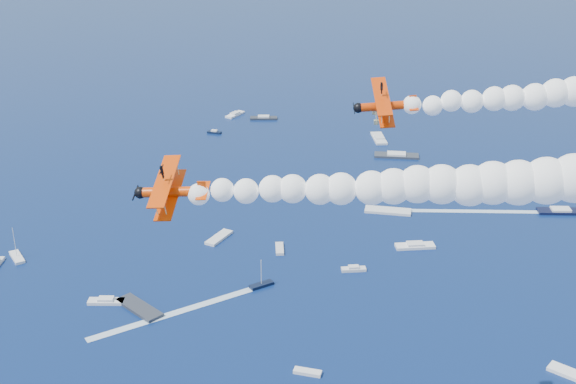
% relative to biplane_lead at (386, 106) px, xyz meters
% --- Properties ---
extents(biplane_lead, '(11.71, 12.93, 8.26)m').
position_rel_biplane_lead_xyz_m(biplane_lead, '(0.00, 0.00, 0.00)').
color(biplane_lead, red).
extents(biplane_trail, '(11.24, 12.73, 8.36)m').
position_rel_biplane_lead_xyz_m(biplane_trail, '(-14.16, -27.42, -4.20)').
color(biplane_trail, '#E83E04').
extents(smoke_trail_trail, '(59.78, 43.08, 10.41)m').
position_rel_biplane_lead_xyz_m(smoke_trail_trail, '(12.84, -16.85, -2.00)').
color(smoke_trail_trail, white).
extents(spectator_boats, '(224.36, 167.61, 0.70)m').
position_rel_biplane_lead_xyz_m(spectator_boats, '(-10.69, 85.82, -59.89)').
color(spectator_boats, black).
rests_on(spectator_boats, ground).
extents(boat_wakes, '(99.74, 172.32, 0.04)m').
position_rel_biplane_lead_xyz_m(boat_wakes, '(-12.74, 96.14, -60.21)').
color(boat_wakes, white).
rests_on(boat_wakes, ground).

